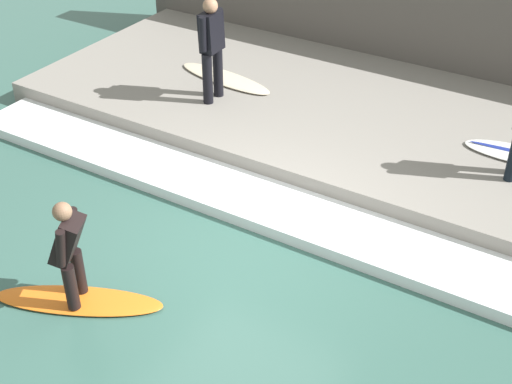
# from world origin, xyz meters

# --- Properties ---
(ground_plane) EXTENTS (28.00, 28.00, 0.00)m
(ground_plane) POSITION_xyz_m (0.00, 0.00, 0.00)
(ground_plane) COLOR #386056
(concrete_ledge) EXTENTS (4.40, 11.29, 0.38)m
(concrete_ledge) POSITION_xyz_m (3.69, 0.00, 0.19)
(concrete_ledge) COLOR gray
(concrete_ledge) RESTS_ON ground_plane
(back_wall) EXTENTS (0.50, 11.85, 2.00)m
(back_wall) POSITION_xyz_m (6.14, 0.00, 1.00)
(back_wall) COLOR #544F49
(back_wall) RESTS_ON ground_plane
(wave_foam_crest) EXTENTS (1.03, 10.72, 0.17)m
(wave_foam_crest) POSITION_xyz_m (0.97, 0.00, 0.08)
(wave_foam_crest) COLOR white
(wave_foam_crest) RESTS_ON ground_plane
(surfboard_riding) EXTENTS (1.31, 2.02, 0.06)m
(surfboard_riding) POSITION_xyz_m (-1.76, 1.10, 0.03)
(surfboard_riding) COLOR orange
(surfboard_riding) RESTS_ON ground_plane
(surfer_riding) EXTENTS (0.50, 0.52, 1.34)m
(surfer_riding) POSITION_xyz_m (-1.76, 1.10, 0.81)
(surfer_riding) COLOR black
(surfer_riding) RESTS_ON surfboard_riding
(surfer_waiting_far) EXTENTS (0.58, 0.27, 1.70)m
(surfer_waiting_far) POSITION_xyz_m (2.81, 2.30, 1.33)
(surfer_waiting_far) COLOR black
(surfer_waiting_far) RESTS_ON concrete_ledge
(surfboard_waiting_far) EXTENTS (0.79, 2.02, 0.06)m
(surfboard_waiting_far) POSITION_xyz_m (3.53, 2.55, 0.41)
(surfboard_waiting_far) COLOR beige
(surfboard_waiting_far) RESTS_ON concrete_ledge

